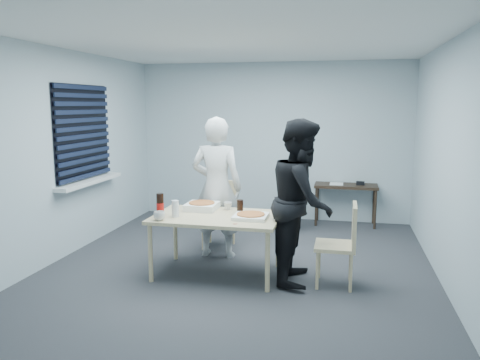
% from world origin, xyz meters
% --- Properties ---
extents(room, '(5.00, 5.00, 5.00)m').
position_xyz_m(room, '(-2.20, 0.40, 1.44)').
color(room, '#2F2F33').
rests_on(room, ground).
extents(dining_table, '(1.40, 0.89, 0.68)m').
position_xyz_m(dining_table, '(-0.19, -0.31, 0.62)').
color(dining_table, tan).
rests_on(dining_table, ground).
extents(chair_far, '(0.42, 0.42, 0.89)m').
position_xyz_m(chair_far, '(-0.45, 0.77, 0.51)').
color(chair_far, tan).
rests_on(chair_far, ground).
extents(chair_right, '(0.42, 0.42, 0.89)m').
position_xyz_m(chair_right, '(1.20, -0.35, 0.51)').
color(chair_right, tan).
rests_on(chair_right, ground).
extents(person_white, '(0.65, 0.42, 1.77)m').
position_xyz_m(person_white, '(-0.37, 0.33, 0.89)').
color(person_white, silver).
rests_on(person_white, ground).
extents(person_black, '(0.47, 0.86, 1.77)m').
position_xyz_m(person_black, '(0.75, -0.27, 0.89)').
color(person_black, black).
rests_on(person_black, ground).
extents(side_table, '(0.98, 0.44, 0.65)m').
position_xyz_m(side_table, '(1.22, 2.28, 0.58)').
color(side_table, '#342519').
rests_on(side_table, ground).
extents(stool, '(0.37, 0.37, 0.51)m').
position_xyz_m(stool, '(0.40, 1.70, 0.40)').
color(stool, black).
rests_on(stool, ground).
extents(backpack, '(0.32, 0.23, 0.45)m').
position_xyz_m(backpack, '(0.40, 1.69, 0.73)').
color(backpack, slate).
rests_on(backpack, stool).
extents(pizza_box_a, '(0.36, 0.36, 0.09)m').
position_xyz_m(pizza_box_a, '(-0.45, -0.06, 0.73)').
color(pizza_box_a, white).
rests_on(pizza_box_a, dining_table).
extents(pizza_box_b, '(0.36, 0.36, 0.05)m').
position_xyz_m(pizza_box_b, '(0.20, -0.34, 0.71)').
color(pizza_box_b, white).
rests_on(pizza_box_b, dining_table).
extents(mug_a, '(0.17, 0.17, 0.10)m').
position_xyz_m(mug_a, '(-0.74, -0.65, 0.73)').
color(mug_a, silver).
rests_on(mug_a, dining_table).
extents(mug_b, '(0.10, 0.10, 0.09)m').
position_xyz_m(mug_b, '(-0.14, 0.01, 0.73)').
color(mug_b, silver).
rests_on(mug_b, dining_table).
extents(cola_glass, '(0.09, 0.09, 0.16)m').
position_xyz_m(cola_glass, '(0.04, -0.16, 0.76)').
color(cola_glass, black).
rests_on(cola_glass, dining_table).
extents(soda_bottle, '(0.08, 0.08, 0.26)m').
position_xyz_m(soda_bottle, '(-0.79, -0.51, 0.81)').
color(soda_bottle, black).
rests_on(soda_bottle, dining_table).
extents(plastic_cups, '(0.09, 0.09, 0.18)m').
position_xyz_m(plastic_cups, '(-0.63, -0.47, 0.78)').
color(plastic_cups, silver).
rests_on(plastic_cups, dining_table).
extents(rubber_band, '(0.05, 0.05, 0.00)m').
position_xyz_m(rubber_band, '(0.09, -0.63, 0.68)').
color(rubber_band, red).
rests_on(rubber_band, dining_table).
extents(papers, '(0.28, 0.33, 0.00)m').
position_xyz_m(papers, '(1.07, 2.30, 0.66)').
color(papers, white).
rests_on(papers, side_table).
extents(black_box, '(0.15, 0.13, 0.05)m').
position_xyz_m(black_box, '(1.44, 2.29, 0.68)').
color(black_box, black).
rests_on(black_box, side_table).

